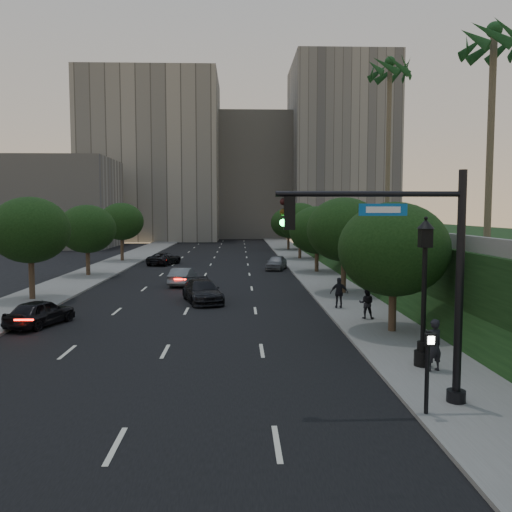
{
  "coord_description": "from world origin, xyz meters",
  "views": [
    {
      "loc": [
        3.07,
        -17.03,
        5.83
      ],
      "look_at": [
        3.9,
        9.42,
        3.6
      ],
      "focal_mm": 38.0,
      "sensor_mm": 36.0,
      "label": 1
    }
  ],
  "objects_px": {
    "traffic_signal_mast": "(423,285)",
    "sedan_far_right": "(276,263)",
    "sedan_near_right": "(202,291)",
    "pedestrian_c": "(339,293)",
    "pedestrian_a": "(433,345)",
    "street_lamp": "(424,299)",
    "sedan_near_left": "(40,313)",
    "pedestrian_b": "(367,303)",
    "sedan_mid_left": "(183,277)",
    "sedan_far_left": "(164,259)"
  },
  "relations": [
    {
      "from": "sedan_far_right",
      "to": "sedan_mid_left",
      "type": "bearing_deg",
      "value": -112.28
    },
    {
      "from": "sedan_near_right",
      "to": "pedestrian_b",
      "type": "xyz_separation_m",
      "value": [
        9.04,
        -6.09,
        0.25
      ]
    },
    {
      "from": "pedestrian_b",
      "to": "street_lamp",
      "type": "bearing_deg",
      "value": 106.09
    },
    {
      "from": "sedan_far_right",
      "to": "pedestrian_a",
      "type": "xyz_separation_m",
      "value": [
        3.21,
        -34.37,
        0.37
      ]
    },
    {
      "from": "street_lamp",
      "to": "sedan_far_left",
      "type": "distance_m",
      "value": 41.66
    },
    {
      "from": "street_lamp",
      "to": "pedestrian_a",
      "type": "relative_size",
      "value": 3.02
    },
    {
      "from": "street_lamp",
      "to": "sedan_far_right",
      "type": "height_order",
      "value": "street_lamp"
    },
    {
      "from": "pedestrian_b",
      "to": "pedestrian_c",
      "type": "relative_size",
      "value": 0.91
    },
    {
      "from": "sedan_near_left",
      "to": "sedan_far_left",
      "type": "bearing_deg",
      "value": -75.34
    },
    {
      "from": "pedestrian_b",
      "to": "sedan_near_left",
      "type": "bearing_deg",
      "value": 18.59
    },
    {
      "from": "traffic_signal_mast",
      "to": "sedan_far_right",
      "type": "xyz_separation_m",
      "value": [
        -1.68,
        37.49,
        -2.96
      ]
    },
    {
      "from": "street_lamp",
      "to": "sedan_far_right",
      "type": "distance_m",
      "value": 33.93
    },
    {
      "from": "sedan_far_left",
      "to": "pedestrian_b",
      "type": "height_order",
      "value": "pedestrian_b"
    },
    {
      "from": "sedan_near_left",
      "to": "sedan_far_left",
      "type": "distance_m",
      "value": 30.96
    },
    {
      "from": "sedan_near_right",
      "to": "street_lamp",
      "type": "bearing_deg",
      "value": -74.26
    },
    {
      "from": "sedan_near_left",
      "to": "pedestrian_a",
      "type": "height_order",
      "value": "pedestrian_a"
    },
    {
      "from": "traffic_signal_mast",
      "to": "sedan_mid_left",
      "type": "xyz_separation_m",
      "value": [
        -9.73,
        26.54,
        -2.98
      ]
    },
    {
      "from": "street_lamp",
      "to": "pedestrian_b",
      "type": "distance_m",
      "value": 8.91
    },
    {
      "from": "pedestrian_a",
      "to": "pedestrian_c",
      "type": "distance_m",
      "value": 12.54
    },
    {
      "from": "sedan_far_left",
      "to": "pedestrian_a",
      "type": "height_order",
      "value": "pedestrian_a"
    },
    {
      "from": "sedan_far_left",
      "to": "sedan_near_right",
      "type": "distance_m",
      "value": 24.75
    },
    {
      "from": "street_lamp",
      "to": "sedan_far_right",
      "type": "relative_size",
      "value": 1.34
    },
    {
      "from": "pedestrian_b",
      "to": "pedestrian_c",
      "type": "distance_m",
      "value": 3.24
    },
    {
      "from": "sedan_far_left",
      "to": "sedan_mid_left",
      "type": "bearing_deg",
      "value": 121.3
    },
    {
      "from": "traffic_signal_mast",
      "to": "pedestrian_c",
      "type": "bearing_deg",
      "value": 88.21
    },
    {
      "from": "pedestrian_a",
      "to": "street_lamp",
      "type": "bearing_deg",
      "value": -94.41
    },
    {
      "from": "sedan_near_right",
      "to": "pedestrian_b",
      "type": "bearing_deg",
      "value": -49.58
    },
    {
      "from": "traffic_signal_mast",
      "to": "sedan_far_left",
      "type": "relative_size",
      "value": 1.46
    },
    {
      "from": "traffic_signal_mast",
      "to": "sedan_far_right",
      "type": "height_order",
      "value": "traffic_signal_mast"
    },
    {
      "from": "sedan_near_right",
      "to": "pedestrian_b",
      "type": "relative_size",
      "value": 3.01
    },
    {
      "from": "sedan_near_right",
      "to": "pedestrian_c",
      "type": "height_order",
      "value": "pedestrian_c"
    },
    {
      "from": "sedan_mid_left",
      "to": "pedestrian_c",
      "type": "bearing_deg",
      "value": 140.14
    },
    {
      "from": "sedan_near_right",
      "to": "sedan_far_right",
      "type": "bearing_deg",
      "value": 56.77
    },
    {
      "from": "sedan_mid_left",
      "to": "sedan_far_right",
      "type": "relative_size",
      "value": 1.01
    },
    {
      "from": "sedan_far_right",
      "to": "pedestrian_c",
      "type": "bearing_deg",
      "value": -70.3
    },
    {
      "from": "sedan_near_right",
      "to": "sedan_far_right",
      "type": "xyz_separation_m",
      "value": [
        6.0,
        18.9,
        0.0
      ]
    },
    {
      "from": "traffic_signal_mast",
      "to": "sedan_far_right",
      "type": "distance_m",
      "value": 37.65
    },
    {
      "from": "sedan_mid_left",
      "to": "traffic_signal_mast",
      "type": "bearing_deg",
      "value": 117.16
    },
    {
      "from": "sedan_far_left",
      "to": "pedestrian_b",
      "type": "distance_m",
      "value": 33.58
    },
    {
      "from": "sedan_far_left",
      "to": "pedestrian_b",
      "type": "xyz_separation_m",
      "value": [
        14.75,
        -30.17,
        0.3
      ]
    },
    {
      "from": "street_lamp",
      "to": "sedan_far_left",
      "type": "height_order",
      "value": "street_lamp"
    },
    {
      "from": "street_lamp",
      "to": "sedan_mid_left",
      "type": "relative_size",
      "value": 1.33
    },
    {
      "from": "sedan_near_right",
      "to": "pedestrian_a",
      "type": "distance_m",
      "value": 18.01
    },
    {
      "from": "sedan_near_left",
      "to": "pedestrian_b",
      "type": "height_order",
      "value": "pedestrian_b"
    },
    {
      "from": "sedan_near_left",
      "to": "sedan_far_left",
      "type": "relative_size",
      "value": 0.85
    },
    {
      "from": "sedan_near_right",
      "to": "pedestrian_a",
      "type": "bearing_deg",
      "value": -74.84
    },
    {
      "from": "traffic_signal_mast",
      "to": "sedan_near_right",
      "type": "height_order",
      "value": "traffic_signal_mast"
    },
    {
      "from": "pedestrian_a",
      "to": "sedan_near_left",
      "type": "bearing_deg",
      "value": -46.55
    },
    {
      "from": "pedestrian_a",
      "to": "sedan_mid_left",
      "type": "bearing_deg",
      "value": -83.8
    },
    {
      "from": "street_lamp",
      "to": "pedestrian_b",
      "type": "height_order",
      "value": "street_lamp"
    }
  ]
}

